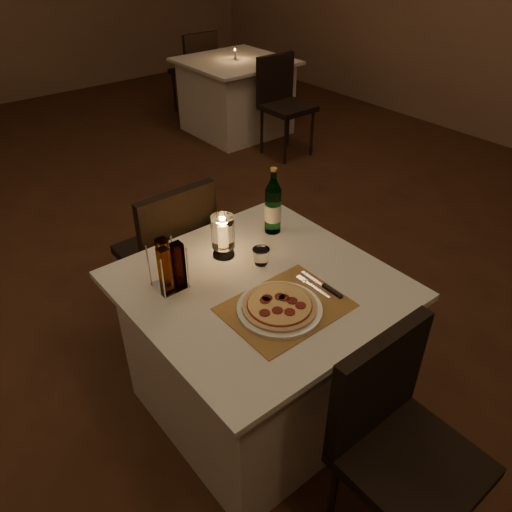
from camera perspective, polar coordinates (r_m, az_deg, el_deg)
floor at (r=2.82m, az=-7.01°, el=-10.15°), size 8.00×10.00×0.02m
main_table at (r=2.25m, az=0.33°, el=-10.46°), size 1.00×1.00×0.74m
chair_near at (r=1.81m, az=15.63°, el=-18.67°), size 0.42×0.42×0.90m
chair_far at (r=2.60m, az=-9.68°, el=1.15°), size 0.42×0.42×0.90m
placemat at (r=1.89m, az=3.38°, el=-5.86°), size 0.45×0.34×0.00m
plate at (r=1.87m, az=2.70°, el=-6.03°), size 0.32×0.32×0.01m
pizza at (r=1.86m, az=2.71°, el=-5.66°), size 0.28×0.28×0.02m
fork at (r=1.99m, az=6.27°, el=-3.31°), size 0.02×0.18×0.00m
knife at (r=1.98m, az=8.23°, el=-3.68°), size 0.02×0.22×0.01m
tumbler at (r=2.09m, az=0.57°, el=-0.04°), size 0.07×0.07×0.07m
water_bottle at (r=2.26m, az=1.95°, el=5.64°), size 0.08×0.08×0.32m
hurricane_candle at (r=2.10m, az=-3.81°, el=2.61°), size 0.10×0.10×0.19m
cruet_caddy at (r=1.95m, az=-9.88°, el=-1.28°), size 0.12×0.12×0.21m
neighbor_table_right at (r=5.46m, az=-2.31°, el=17.78°), size 1.00×1.00×0.74m
neighbor_chair_ra at (r=4.88m, az=2.97°, el=17.83°), size 0.42×0.42×0.90m
neighbor_chair_rb at (r=5.99m, az=-6.77°, el=20.83°), size 0.42×0.42×0.90m
neighbor_candle_right at (r=5.36m, az=-2.42°, el=22.02°), size 0.03×0.03×0.11m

